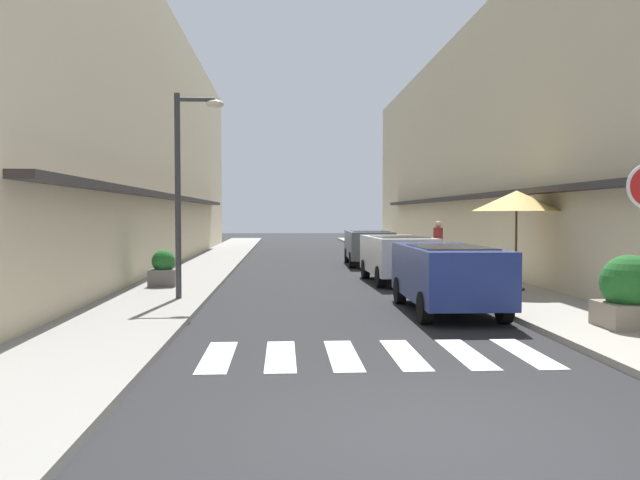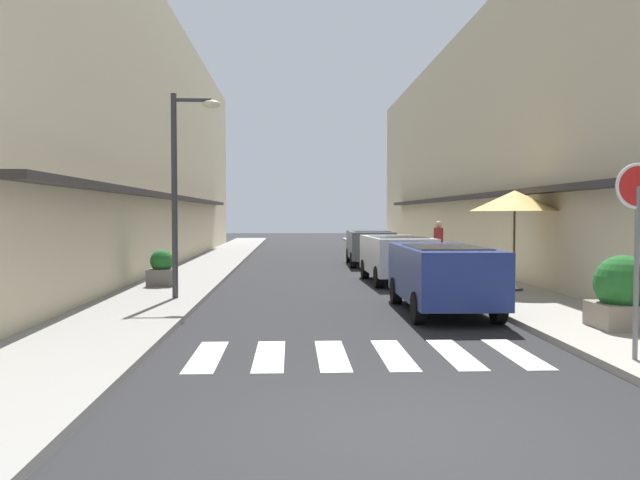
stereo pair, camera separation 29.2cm
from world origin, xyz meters
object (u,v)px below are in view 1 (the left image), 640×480
(parked_car_mid, at_px, (397,254))
(street_lamp, at_px, (186,172))
(planter_midblock, at_px, (163,269))
(planter_corner, at_px, (629,293))
(pedestrian_walking_near, at_px, (438,244))
(parked_car_far, at_px, (368,244))
(cafe_umbrella, at_px, (517,201))
(parked_car_near, at_px, (448,271))

(parked_car_mid, height_order, street_lamp, street_lamp)
(street_lamp, distance_m, planter_midblock, 3.89)
(parked_car_mid, bearing_deg, planter_corner, -73.46)
(street_lamp, distance_m, pedestrian_walking_near, 10.90)
(parked_car_mid, bearing_deg, street_lamp, -143.92)
(parked_car_far, height_order, pedestrian_walking_near, pedestrian_walking_near)
(street_lamp, xyz_separation_m, cafe_umbrella, (8.59, 1.20, -0.67))
(parked_car_mid, xyz_separation_m, street_lamp, (-5.93, -4.32, 2.25))
(street_lamp, xyz_separation_m, pedestrian_walking_near, (7.91, 7.20, -2.10))
(planter_midblock, bearing_deg, street_lamp, -68.65)
(pedestrian_walking_near, bearing_deg, parked_car_near, -170.09)
(cafe_umbrella, relative_size, planter_midblock, 2.58)
(cafe_umbrella, bearing_deg, parked_car_mid, 130.48)
(parked_car_mid, height_order, planter_midblock, parked_car_mid)
(parked_car_mid, bearing_deg, parked_car_far, 90.00)
(parked_car_mid, xyz_separation_m, planter_midblock, (-6.99, -1.60, -0.32))
(parked_car_far, height_order, planter_midblock, parked_car_far)
(parked_car_mid, xyz_separation_m, cafe_umbrella, (2.66, -3.11, 1.58))
(parked_car_mid, distance_m, pedestrian_walking_near, 3.50)
(street_lamp, height_order, pedestrian_walking_near, street_lamp)
(parked_car_mid, distance_m, planter_midblock, 7.18)
(parked_car_near, distance_m, parked_car_mid, 6.23)
(parked_car_mid, relative_size, parked_car_far, 0.93)
(parked_car_near, xyz_separation_m, parked_car_far, (0.00, 13.22, 0.00))
(parked_car_mid, height_order, pedestrian_walking_near, pedestrian_walking_near)
(parked_car_far, relative_size, planter_midblock, 4.34)
(parked_car_far, xyz_separation_m, pedestrian_walking_near, (1.99, -4.11, 0.15))
(parked_car_mid, height_order, parked_car_far, same)
(parked_car_near, distance_m, cafe_umbrella, 4.39)
(pedestrian_walking_near, bearing_deg, parked_car_mid, 167.64)
(street_lamp, distance_m, planter_corner, 10.00)
(parked_car_mid, bearing_deg, cafe_umbrella, -49.52)
(pedestrian_walking_near, bearing_deg, street_lamp, 154.50)
(parked_car_near, distance_m, planter_corner, 3.74)
(parked_car_near, relative_size, parked_car_mid, 1.05)
(planter_midblock, bearing_deg, parked_car_mid, 12.93)
(parked_car_mid, xyz_separation_m, planter_corner, (2.64, -8.87, -0.17))
(planter_corner, relative_size, planter_midblock, 1.27)
(cafe_umbrella, relative_size, planter_corner, 2.04)
(parked_car_mid, distance_m, parked_car_far, 6.99)
(cafe_umbrella, distance_m, planter_corner, 6.02)
(parked_car_near, relative_size, parked_car_far, 0.97)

